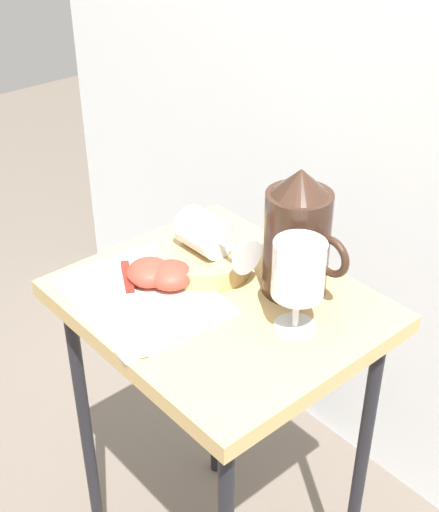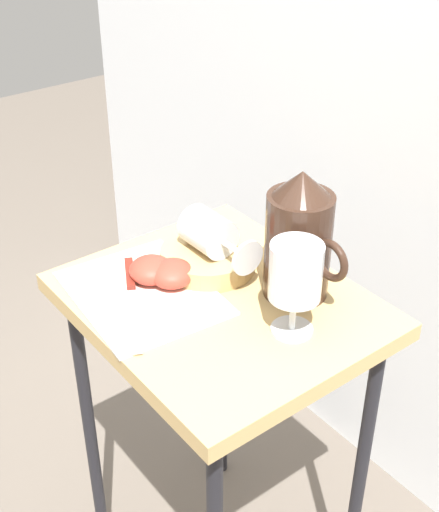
% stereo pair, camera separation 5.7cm
% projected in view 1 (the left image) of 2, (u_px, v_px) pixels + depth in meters
% --- Properties ---
extents(curtain_drape, '(2.40, 0.03, 2.04)m').
position_uv_depth(curtain_drape, '(429.00, 42.00, 1.24)').
color(curtain_drape, white).
rests_on(curtain_drape, ground_plane).
extents(table, '(0.48, 0.41, 0.70)m').
position_uv_depth(table, '(220.00, 340.00, 1.18)').
color(table, tan).
rests_on(table, ground_plane).
extents(linen_napkin, '(0.28, 0.23, 0.00)m').
position_uv_depth(linen_napkin, '(142.00, 296.00, 1.14)').
color(linen_napkin, silver).
rests_on(linen_napkin, table).
extents(basket_tray, '(0.16, 0.16, 0.03)m').
position_uv_depth(basket_tray, '(205.00, 258.00, 1.20)').
color(basket_tray, tan).
rests_on(basket_tray, table).
extents(pitcher, '(0.16, 0.10, 0.22)m').
position_uv_depth(pitcher, '(297.00, 243.00, 1.11)').
color(pitcher, '#382319').
rests_on(pitcher, table).
extents(wine_glass_upright, '(0.08, 0.08, 0.15)m').
position_uv_depth(wine_glass_upright, '(298.00, 274.00, 1.02)').
color(wine_glass_upright, silver).
rests_on(wine_glass_upright, table).
extents(wine_glass_tipped_near, '(0.15, 0.07, 0.07)m').
position_uv_depth(wine_glass_tipped_near, '(207.00, 233.00, 1.17)').
color(wine_glass_tipped_near, silver).
rests_on(wine_glass_tipped_near, basket_tray).
extents(apple_half_left, '(0.07, 0.07, 0.04)m').
position_uv_depth(apple_half_left, '(149.00, 272.00, 1.16)').
color(apple_half_left, '#CC3D2D').
rests_on(apple_half_left, linen_napkin).
extents(apple_half_right, '(0.07, 0.07, 0.04)m').
position_uv_depth(apple_half_right, '(171.00, 275.00, 1.15)').
color(apple_half_right, '#CC3D2D').
rests_on(apple_half_right, linen_napkin).
extents(knife, '(0.22, 0.13, 0.01)m').
position_uv_depth(knife, '(130.00, 292.00, 1.14)').
color(knife, silver).
rests_on(knife, linen_napkin).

